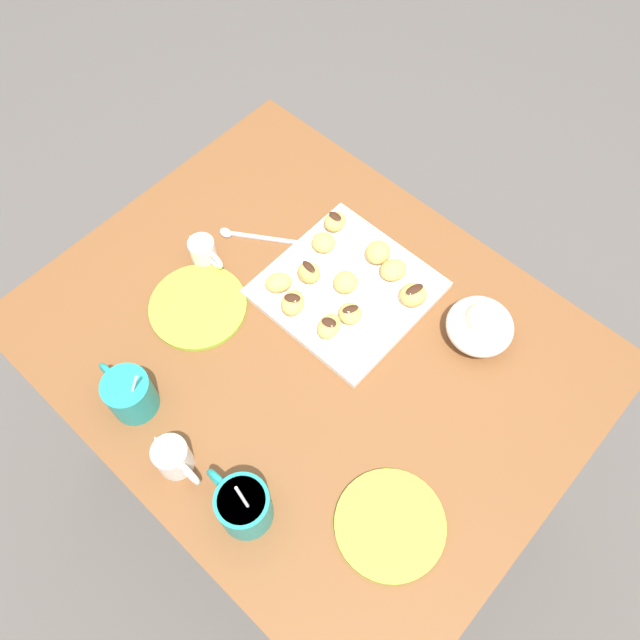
% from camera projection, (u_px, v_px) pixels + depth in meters
% --- Properties ---
extents(ground_plane, '(8.00, 8.00, 0.00)m').
position_uv_depth(ground_plane, '(313.00, 456.00, 1.84)').
color(ground_plane, '#514C47').
extents(dining_table, '(1.01, 0.81, 0.74)m').
position_uv_depth(dining_table, '(310.00, 371.00, 1.31)').
color(dining_table, brown).
rests_on(dining_table, ground_plane).
extents(pastry_plate_square, '(0.29, 0.29, 0.02)m').
position_uv_depth(pastry_plate_square, '(347.00, 289.00, 1.24)').
color(pastry_plate_square, white).
rests_on(pastry_plate_square, dining_table).
extents(coffee_mug_teal_left, '(0.13, 0.09, 0.15)m').
position_uv_depth(coffee_mug_teal_left, '(243.00, 505.00, 0.99)').
color(coffee_mug_teal_left, teal).
rests_on(coffee_mug_teal_left, dining_table).
extents(coffee_mug_teal_right, '(0.12, 0.08, 0.13)m').
position_uv_depth(coffee_mug_teal_right, '(129.00, 393.00, 1.09)').
color(coffee_mug_teal_right, teal).
rests_on(coffee_mug_teal_right, dining_table).
extents(cream_pitcher_white, '(0.10, 0.06, 0.07)m').
position_uv_depth(cream_pitcher_white, '(173.00, 458.00, 1.04)').
color(cream_pitcher_white, white).
rests_on(cream_pitcher_white, dining_table).
extents(ice_cream_bowl, '(0.13, 0.13, 0.09)m').
position_uv_depth(ice_cream_bowl, '(480.00, 325.00, 1.16)').
color(ice_cream_bowl, white).
rests_on(ice_cream_bowl, dining_table).
extents(chocolate_sauce_pitcher, '(0.09, 0.05, 0.06)m').
position_uv_depth(chocolate_sauce_pitcher, '(203.00, 250.00, 1.25)').
color(chocolate_sauce_pitcher, white).
rests_on(chocolate_sauce_pitcher, dining_table).
extents(saucer_lime_left, '(0.18, 0.18, 0.01)m').
position_uv_depth(saucer_lime_left, '(390.00, 525.00, 1.03)').
color(saucer_lime_left, '#9EC633').
rests_on(saucer_lime_left, dining_table).
extents(saucer_lime_right, '(0.19, 0.19, 0.01)m').
position_uv_depth(saucer_lime_right, '(198.00, 306.00, 1.22)').
color(saucer_lime_right, '#9EC633').
rests_on(saucer_lime_right, dining_table).
extents(loose_spoon_near_saucer, '(0.14, 0.09, 0.01)m').
position_uv_depth(loose_spoon_near_saucer, '(248.00, 236.00, 1.30)').
color(loose_spoon_near_saucer, silver).
rests_on(loose_spoon_near_saucer, dining_table).
extents(beignet_0, '(0.06, 0.06, 0.03)m').
position_uv_depth(beignet_0, '(323.00, 242.00, 1.26)').
color(beignet_0, '#DBA351').
rests_on(beignet_0, pastry_plate_square).
extents(beignet_1, '(0.06, 0.06, 0.03)m').
position_uv_depth(beignet_1, '(393.00, 270.00, 1.23)').
color(beignet_1, '#DBA351').
rests_on(beignet_1, pastry_plate_square).
extents(beignet_2, '(0.06, 0.06, 0.03)m').
position_uv_depth(beignet_2, '(350.00, 313.00, 1.18)').
color(beignet_2, '#DBA351').
rests_on(beignet_2, pastry_plate_square).
extents(chocolate_drizzle_2, '(0.03, 0.03, 0.00)m').
position_uv_depth(chocolate_drizzle_2, '(350.00, 309.00, 1.17)').
color(chocolate_drizzle_2, '#381E11').
rests_on(chocolate_drizzle_2, beignet_2).
extents(beignet_3, '(0.05, 0.05, 0.04)m').
position_uv_depth(beignet_3, '(309.00, 273.00, 1.22)').
color(beignet_3, '#DBA351').
rests_on(beignet_3, pastry_plate_square).
extents(chocolate_drizzle_3, '(0.03, 0.02, 0.00)m').
position_uv_depth(chocolate_drizzle_3, '(309.00, 266.00, 1.20)').
color(chocolate_drizzle_3, '#381E11').
rests_on(chocolate_drizzle_3, beignet_3).
extents(beignet_4, '(0.06, 0.07, 0.03)m').
position_uv_depth(beignet_4, '(278.00, 283.00, 1.22)').
color(beignet_4, '#DBA351').
rests_on(beignet_4, pastry_plate_square).
extents(beignet_5, '(0.06, 0.06, 0.03)m').
position_uv_depth(beignet_5, '(346.00, 282.00, 1.22)').
color(beignet_5, '#DBA351').
rests_on(beignet_5, pastry_plate_square).
extents(beignet_6, '(0.06, 0.06, 0.04)m').
position_uv_depth(beignet_6, '(378.00, 252.00, 1.25)').
color(beignet_6, '#DBA351').
rests_on(beignet_6, pastry_plate_square).
extents(beignet_7, '(0.06, 0.07, 0.03)m').
position_uv_depth(beignet_7, '(293.00, 303.00, 1.19)').
color(beignet_7, '#DBA351').
rests_on(beignet_7, pastry_plate_square).
extents(chocolate_drizzle_7, '(0.04, 0.03, 0.00)m').
position_uv_depth(chocolate_drizzle_7, '(292.00, 298.00, 1.18)').
color(chocolate_drizzle_7, '#381E11').
rests_on(chocolate_drizzle_7, beignet_7).
extents(beignet_8, '(0.05, 0.06, 0.03)m').
position_uv_depth(beignet_8, '(329.00, 326.00, 1.17)').
color(beignet_8, '#DBA351').
rests_on(beignet_8, pastry_plate_square).
extents(chocolate_drizzle_8, '(0.03, 0.03, 0.00)m').
position_uv_depth(chocolate_drizzle_8, '(329.00, 322.00, 1.16)').
color(chocolate_drizzle_8, '#381E11').
rests_on(chocolate_drizzle_8, beignet_8).
extents(beignet_9, '(0.04, 0.05, 0.03)m').
position_uv_depth(beignet_9, '(335.00, 222.00, 1.29)').
color(beignet_9, '#DBA351').
rests_on(beignet_9, pastry_plate_square).
extents(chocolate_drizzle_9, '(0.03, 0.02, 0.00)m').
position_uv_depth(chocolate_drizzle_9, '(335.00, 216.00, 1.27)').
color(chocolate_drizzle_9, '#381E11').
rests_on(chocolate_drizzle_9, beignet_9).
extents(beignet_10, '(0.07, 0.07, 0.04)m').
position_uv_depth(beignet_10, '(413.00, 295.00, 1.20)').
color(beignet_10, '#DBA351').
rests_on(beignet_10, pastry_plate_square).
extents(chocolate_drizzle_10, '(0.03, 0.04, 0.00)m').
position_uv_depth(chocolate_drizzle_10, '(415.00, 289.00, 1.18)').
color(chocolate_drizzle_10, '#381E11').
rests_on(chocolate_drizzle_10, beignet_10).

